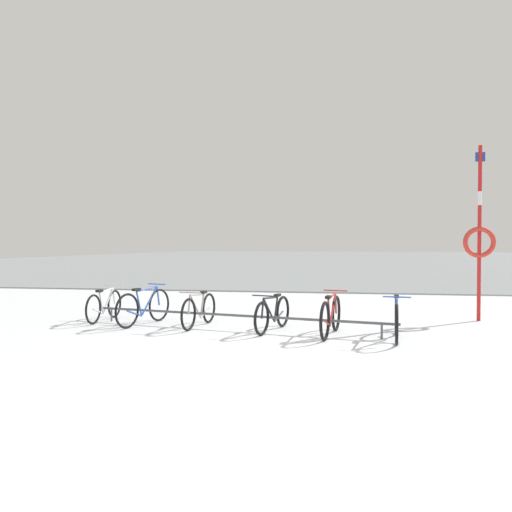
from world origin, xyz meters
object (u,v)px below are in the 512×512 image
object	(u,v)px
bicycle_1	(144,307)
bicycle_4	(331,316)
bicycle_0	(104,305)
bicycle_5	(396,319)
bicycle_3	(273,314)
bicycle_2	(199,310)
rescue_post	(479,237)

from	to	relation	value
bicycle_1	bicycle_4	size ratio (longest dim) A/B	1.01
bicycle_0	bicycle_5	world-z (taller)	bicycle_5
bicycle_1	bicycle_4	distance (m)	3.92
bicycle_3	bicycle_5	xyz separation A→B (m)	(2.26, -0.47, 0.03)
bicycle_0	bicycle_2	distance (m)	2.31
bicycle_3	rescue_post	world-z (taller)	rescue_post
bicycle_3	rescue_post	bearing A→B (deg)	24.39
bicycle_3	bicycle_1	bearing A→B (deg)	173.40
bicycle_0	bicycle_1	world-z (taller)	bicycle_1
bicycle_2	rescue_post	world-z (taller)	rescue_post
bicycle_5	bicycle_4	bearing A→B (deg)	171.36
bicycle_2	rescue_post	xyz separation A→B (m)	(5.87, 1.71, 1.51)
bicycle_0	rescue_post	bearing A→B (deg)	9.04
bicycle_1	bicycle_4	xyz separation A→B (m)	(3.87, -0.62, -0.01)
bicycle_0	bicycle_1	distance (m)	1.12
bicycle_1	bicycle_4	world-z (taller)	bicycle_1
bicycle_3	bicycle_4	distance (m)	1.15
bicycle_0	bicycle_5	size ratio (longest dim) A/B	0.95
bicycle_5	rescue_post	xyz separation A→B (m)	(2.06, 2.43, 1.48)
bicycle_4	bicycle_5	xyz separation A→B (m)	(1.15, -0.17, 0.00)
bicycle_4	bicycle_2	bearing A→B (deg)	168.44
bicycle_1	bicycle_3	distance (m)	2.78
rescue_post	bicycle_5	bearing A→B (deg)	-130.32
bicycle_4	rescue_post	distance (m)	4.19
bicycle_2	bicycle_3	distance (m)	1.56
bicycle_3	bicycle_4	xyz separation A→B (m)	(1.11, -0.30, 0.03)
bicycle_0	rescue_post	distance (m)	8.38
bicycle_4	bicycle_1	bearing A→B (deg)	170.96
bicycle_1	bicycle_2	world-z (taller)	bicycle_1
rescue_post	bicycle_0	bearing A→B (deg)	-170.96
bicycle_0	bicycle_3	distance (m)	3.88
bicycle_2	bicycle_4	size ratio (longest dim) A/B	0.97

